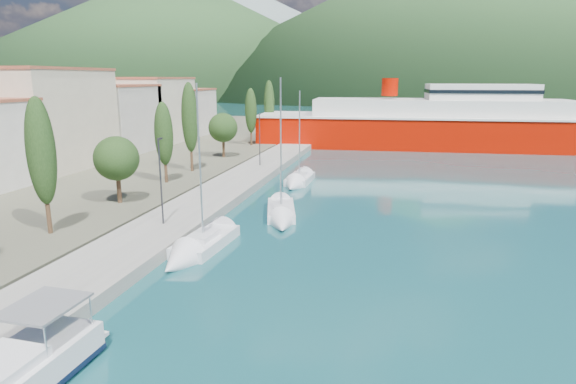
# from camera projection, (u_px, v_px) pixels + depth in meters

# --- Properties ---
(ground) EXTENTS (1400.00, 1400.00, 0.00)m
(ground) POSITION_uv_depth(u_px,v_px,m) (376.00, 118.00, 132.97)
(ground) COLOR #174D52
(quay) EXTENTS (5.00, 88.00, 0.80)m
(quay) POSITION_uv_depth(u_px,v_px,m) (225.00, 190.00, 45.91)
(quay) COLOR gray
(quay) RESTS_ON ground
(hills_far) EXTENTS (1480.00, 900.00, 180.00)m
(hills_far) POSITION_uv_depth(u_px,v_px,m) (525.00, 19.00, 556.15)
(hills_far) COLOR slate
(hills_far) RESTS_ON ground
(hills_near) EXTENTS (1010.00, 520.00, 115.00)m
(hills_near) POSITION_uv_depth(u_px,v_px,m) (540.00, 22.00, 338.66)
(hills_near) COLOR #294B25
(hills_near) RESTS_ON ground
(town_buildings) EXTENTS (9.20, 69.20, 11.30)m
(town_buildings) POSITION_uv_depth(u_px,v_px,m) (82.00, 121.00, 60.20)
(town_buildings) COLOR beige
(town_buildings) RESTS_ON land_strip
(tree_row) EXTENTS (3.78, 65.32, 9.79)m
(tree_row) POSITION_uv_depth(u_px,v_px,m) (186.00, 129.00, 51.70)
(tree_row) COLOR #47301E
(tree_row) RESTS_ON land_strip
(lamp_posts) EXTENTS (0.15, 45.53, 6.06)m
(lamp_posts) POSITION_uv_depth(u_px,v_px,m) (168.00, 175.00, 34.31)
(lamp_posts) COLOR #2D2D33
(lamp_posts) RESTS_ON quay
(sailboat_near) EXTENTS (2.93, 8.15, 11.50)m
(sailboat_near) POSITION_uv_depth(u_px,v_px,m) (192.00, 252.00, 29.84)
(sailboat_near) COLOR silver
(sailboat_near) RESTS_ON ground
(sailboat_mid) EXTENTS (4.19, 8.44, 11.74)m
(sailboat_mid) POSITION_uv_depth(u_px,v_px,m) (281.00, 218.00, 37.34)
(sailboat_mid) COLOR silver
(sailboat_mid) RESTS_ON ground
(sailboat_far) EXTENTS (2.37, 7.17, 10.50)m
(sailboat_far) POSITION_uv_depth(u_px,v_px,m) (296.00, 183.00, 49.68)
(sailboat_far) COLOR silver
(sailboat_far) RESTS_ON ground
(ferry) EXTENTS (58.18, 16.18, 11.41)m
(ferry) POSITION_uv_depth(u_px,v_px,m) (440.00, 125.00, 76.58)
(ferry) COLOR #AB0E00
(ferry) RESTS_ON ground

